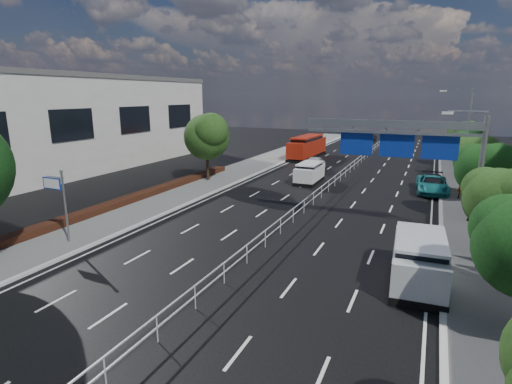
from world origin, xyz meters
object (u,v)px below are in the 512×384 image
at_px(toilet_sign, 58,193).
at_px(near_car_dark, 370,137).
at_px(overhead_gantry, 410,141).
at_px(pedestrian_b, 472,207).
at_px(near_car_silver, 315,163).
at_px(red_bus, 307,146).
at_px(pedestrian_a, 462,187).
at_px(white_minivan, 309,173).
at_px(silver_minivan, 419,260).
at_px(parked_car_dark, 432,184).
at_px(parked_car_teal, 432,184).

distance_m(toilet_sign, near_car_dark, 60.97).
height_order(overhead_gantry, pedestrian_b, overhead_gantry).
bearing_deg(overhead_gantry, near_car_silver, 120.72).
height_order(overhead_gantry, red_bus, overhead_gantry).
distance_m(near_car_dark, pedestrian_a, 42.51).
relative_size(near_car_dark, pedestrian_a, 2.25).
xyz_separation_m(toilet_sign, overhead_gantry, (17.69, 10.05, 2.66)).
relative_size(overhead_gantry, white_minivan, 2.29).
distance_m(overhead_gantry, pedestrian_b, 7.02).
height_order(near_car_dark, silver_minivan, silver_minivan).
relative_size(overhead_gantry, pedestrian_b, 5.45).
bearing_deg(near_car_silver, toilet_sign, 68.83).
xyz_separation_m(white_minivan, pedestrian_a, (13.11, -1.46, 0.16)).
height_order(near_car_silver, pedestrian_b, pedestrian_b).
bearing_deg(pedestrian_a, near_car_silver, -52.65).
distance_m(white_minivan, silver_minivan, 21.39).
distance_m(red_bus, parked_car_dark, 21.61).
xyz_separation_m(overhead_gantry, near_car_silver, (-10.68, 17.98, -4.80)).
height_order(white_minivan, red_bus, red_bus).
bearing_deg(pedestrian_b, white_minivan, -2.71).
height_order(overhead_gantry, parked_car_dark, overhead_gantry).
height_order(red_bus, pedestrian_b, red_bus).
height_order(white_minivan, pedestrian_a, pedestrian_a).
xyz_separation_m(near_car_dark, parked_car_dark, (11.04, -38.52, 0.03)).
height_order(white_minivan, pedestrian_b, pedestrian_b).
bearing_deg(white_minivan, parked_car_teal, 1.23).
bearing_deg(silver_minivan, red_bus, 111.51).
bearing_deg(toilet_sign, pedestrian_a, 43.02).
xyz_separation_m(silver_minivan, pedestrian_a, (2.50, 17.12, 0.04)).
xyz_separation_m(red_bus, near_car_silver, (3.56, -8.54, -0.72)).
height_order(overhead_gantry, silver_minivan, overhead_gantry).
bearing_deg(silver_minivan, pedestrian_a, 78.60).
xyz_separation_m(near_car_dark, pedestrian_b, (13.51, -46.78, 0.36)).
relative_size(parked_car_dark, pedestrian_b, 2.75).
bearing_deg(near_car_dark, silver_minivan, 106.78).
bearing_deg(toilet_sign, parked_car_teal, 48.40).
distance_m(white_minivan, pedestrian_a, 13.19).
xyz_separation_m(overhead_gantry, pedestrian_b, (4.03, 3.54, -4.53)).
distance_m(overhead_gantry, red_bus, 30.38).
bearing_deg(near_car_dark, white_minivan, 96.37).
bearing_deg(near_car_dark, toilet_sign, 88.51).
height_order(silver_minivan, pedestrian_a, silver_minivan).
bearing_deg(red_bus, parked_car_dark, -40.68).
distance_m(silver_minivan, pedestrian_a, 17.30).
relative_size(parked_car_dark, pedestrian_a, 2.65).
height_order(toilet_sign, white_minivan, toilet_sign).
distance_m(near_car_dark, parked_car_dark, 40.07).
relative_size(toilet_sign, near_car_silver, 0.91).
bearing_deg(toilet_sign, near_car_dark, 82.25).
relative_size(near_car_dark, pedestrian_b, 2.34).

